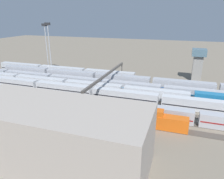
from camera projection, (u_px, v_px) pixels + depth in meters
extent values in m
plane|color=#756B5B|center=(101.00, 96.00, 80.27)|extent=(400.00, 400.00, 0.00)
cube|color=#3D3833|center=(115.00, 82.00, 95.89)|extent=(140.00, 2.80, 0.12)
cube|color=#3D3833|center=(112.00, 86.00, 91.42)|extent=(140.00, 2.80, 0.12)
cube|color=#4C443D|center=(108.00, 89.00, 86.95)|extent=(140.00, 2.80, 0.12)
cube|color=#3D3833|center=(103.00, 93.00, 82.48)|extent=(140.00, 2.80, 0.12)
cube|color=#3D3833|center=(98.00, 98.00, 78.01)|extent=(140.00, 2.80, 0.12)
cube|color=#4C443D|center=(93.00, 103.00, 73.54)|extent=(140.00, 2.80, 0.12)
cube|color=#4C443D|center=(87.00, 109.00, 69.07)|extent=(140.00, 2.80, 0.12)
cube|color=#4C443D|center=(80.00, 115.00, 64.60)|extent=(140.00, 2.80, 0.12)
cube|color=#D85914|center=(169.00, 123.00, 56.09)|extent=(10.00, 3.00, 3.60)
cube|color=#D85914|center=(158.00, 112.00, 56.17)|extent=(3.00, 2.70, 1.40)
cube|color=#1E6B9E|center=(223.00, 101.00, 69.09)|extent=(18.00, 3.00, 4.40)
cube|color=silver|center=(156.00, 94.00, 75.77)|extent=(23.00, 3.00, 3.80)
cube|color=silver|center=(93.00, 87.00, 83.11)|extent=(23.00, 3.00, 3.80)
cube|color=silver|center=(41.00, 81.00, 90.46)|extent=(23.00, 3.00, 3.80)
cube|color=#A8AAB2|center=(183.00, 87.00, 81.81)|extent=(23.00, 3.00, 5.00)
cube|color=#285193|center=(183.00, 88.00, 82.00)|extent=(22.40, 3.06, 0.36)
cube|color=#A8AAB2|center=(122.00, 81.00, 89.16)|extent=(23.00, 3.00, 5.00)
cube|color=#285193|center=(122.00, 81.00, 89.23)|extent=(22.40, 3.06, 0.36)
cube|color=#A8AAB2|center=(71.00, 76.00, 96.50)|extent=(23.00, 3.00, 5.00)
cube|color=#285193|center=(71.00, 76.00, 96.57)|extent=(22.40, 3.06, 0.36)
cube|color=#A8AAB2|center=(27.00, 72.00, 103.84)|extent=(23.00, 3.00, 5.00)
cube|color=#285193|center=(27.00, 72.00, 103.87)|extent=(22.40, 3.06, 0.36)
cube|color=#A8AAB2|center=(152.00, 112.00, 62.06)|extent=(23.00, 3.00, 3.80)
cube|color=maroon|center=(152.00, 113.00, 62.20)|extent=(22.40, 3.06, 0.36)
cube|color=#A8AAB2|center=(78.00, 102.00, 69.40)|extent=(23.00, 3.00, 3.80)
cube|color=maroon|center=(78.00, 102.00, 69.49)|extent=(22.40, 3.06, 0.36)
cube|color=#A8AAB2|center=(17.00, 93.00, 76.74)|extent=(23.00, 3.00, 3.80)
cube|color=maroon|center=(17.00, 93.00, 76.72)|extent=(22.40, 3.06, 0.36)
cube|color=silver|center=(109.00, 76.00, 95.89)|extent=(23.00, 3.00, 5.00)
cube|color=black|center=(109.00, 76.00, 95.87)|extent=(22.40, 3.06, 0.36)
cube|color=silver|center=(62.00, 72.00, 103.24)|extent=(23.00, 3.00, 5.00)
cube|color=black|center=(62.00, 73.00, 103.36)|extent=(22.40, 3.06, 0.36)
cube|color=silver|center=(21.00, 68.00, 110.58)|extent=(23.00, 3.00, 5.00)
cube|color=black|center=(21.00, 68.00, 110.63)|extent=(22.40, 3.06, 0.36)
cube|color=silver|center=(199.00, 105.00, 67.00)|extent=(23.00, 3.00, 3.80)
cube|color=black|center=(199.00, 106.00, 67.19)|extent=(22.40, 3.06, 0.36)
cube|color=silver|center=(125.00, 96.00, 74.34)|extent=(23.00, 3.00, 3.80)
cube|color=black|center=(125.00, 96.00, 74.41)|extent=(22.40, 3.06, 0.36)
cube|color=silver|center=(64.00, 89.00, 81.69)|extent=(23.00, 3.00, 3.80)
cube|color=black|center=(64.00, 89.00, 81.71)|extent=(22.40, 3.06, 0.36)
cube|color=silver|center=(13.00, 83.00, 89.03)|extent=(23.00, 3.00, 3.80)
cube|color=black|center=(13.00, 83.00, 89.06)|extent=(22.40, 3.06, 0.36)
cube|color=#A8AAB2|center=(197.00, 94.00, 76.06)|extent=(23.00, 3.00, 3.80)
cube|color=#1E6B9E|center=(197.00, 94.00, 76.08)|extent=(22.40, 3.06, 0.36)
cube|color=#A8AAB2|center=(131.00, 87.00, 83.40)|extent=(23.00, 3.00, 3.80)
cube|color=#1E6B9E|center=(131.00, 87.00, 83.42)|extent=(22.40, 3.06, 0.36)
cube|color=#A8AAB2|center=(75.00, 81.00, 90.75)|extent=(23.00, 3.00, 3.80)
cube|color=#1E6B9E|center=(75.00, 81.00, 90.75)|extent=(22.40, 3.06, 0.36)
cube|color=#A8AAB2|center=(28.00, 76.00, 98.09)|extent=(23.00, 3.00, 3.80)
cube|color=#1E6B9E|center=(28.00, 76.00, 98.12)|extent=(22.40, 3.06, 0.36)
cylinder|color=#9EA0A5|center=(50.00, 51.00, 104.52)|extent=(0.44, 0.44, 24.11)
cube|color=#262628|center=(47.00, 24.00, 100.35)|extent=(2.80, 0.70, 1.20)
cylinder|color=#9EA0A5|center=(47.00, 51.00, 106.64)|extent=(0.44, 0.44, 23.57)
cube|color=#262628|center=(44.00, 25.00, 102.55)|extent=(2.80, 0.70, 1.20)
cylinder|color=#4C4742|center=(122.00, 73.00, 95.75)|extent=(0.50, 0.50, 8.00)
cylinder|color=#4C4742|center=(83.00, 107.00, 60.71)|extent=(0.50, 0.50, 8.00)
cube|color=#4C4742|center=(107.00, 75.00, 76.77)|extent=(0.70, 40.00, 0.80)
cube|color=#9E9389|center=(54.00, 134.00, 42.60)|extent=(38.05, 15.67, 12.37)
cube|color=gray|center=(197.00, 69.00, 96.38)|extent=(4.00, 4.00, 11.59)
cube|color=slate|center=(199.00, 52.00, 93.97)|extent=(6.00, 6.00, 3.00)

